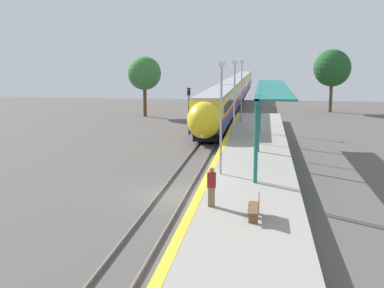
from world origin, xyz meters
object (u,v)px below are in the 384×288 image
at_px(lamppost_far, 241,87).
at_px(lamppost_mid, 234,96).
at_px(train, 235,89).
at_px(railway_signal, 189,106).
at_px(platform_bench, 256,207).
at_px(lamppost_near, 221,112).
at_px(person_waiting, 211,186).

bearing_deg(lamppost_far, lamppost_mid, -90.00).
distance_m(train, lamppost_far, 30.02).
bearing_deg(railway_signal, train, 86.08).
height_order(platform_bench, railway_signal, railway_signal).
bearing_deg(lamppost_near, train, 92.60).
xyz_separation_m(train, railway_signal, (-2.32, -33.82, 0.44)).
bearing_deg(person_waiting, railway_signal, 101.14).
relative_size(train, railway_signal, 19.14).
relative_size(platform_bench, lamppost_near, 0.27).
bearing_deg(train, lamppost_near, -87.40).
distance_m(train, lamppost_near, 52.62).
height_order(train, railway_signal, railway_signal).
bearing_deg(platform_bench, lamppost_far, 93.95).
relative_size(lamppost_near, lamppost_far, 1.00).
bearing_deg(lamppost_mid, platform_bench, -83.65).
xyz_separation_m(railway_signal, lamppost_near, (4.70, -18.71, 1.61)).
distance_m(person_waiting, lamppost_mid, 17.45).
xyz_separation_m(lamppost_near, lamppost_mid, (0.00, 11.34, 0.00)).
bearing_deg(person_waiting, lamppost_mid, 90.49).
relative_size(railway_signal, lamppost_mid, 0.73).
bearing_deg(platform_bench, person_waiting, 146.28).
bearing_deg(lamppost_mid, person_waiting, -89.51).
xyz_separation_m(railway_signal, lamppost_far, (4.70, 3.96, 1.61)).
xyz_separation_m(person_waiting, lamppost_mid, (-0.15, 17.26, 2.56)).
distance_m(railway_signal, lamppost_far, 6.35).
height_order(lamppost_mid, lamppost_far, same).
xyz_separation_m(platform_bench, railway_signal, (-6.77, 25.92, 1.36)).
bearing_deg(platform_bench, lamppost_mid, 96.35).
distance_m(platform_bench, lamppost_far, 30.09).
xyz_separation_m(person_waiting, lamppost_far, (-0.15, 28.60, 2.56)).
relative_size(train, person_waiting, 49.64).
distance_m(lamppost_near, lamppost_far, 22.67).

